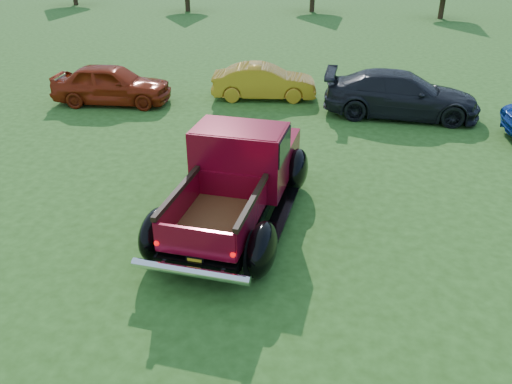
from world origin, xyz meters
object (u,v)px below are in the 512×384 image
object	(u,v)px
pickup_truck	(240,173)
show_car_red	(112,84)
show_car_grey	(401,94)
show_car_yellow	(264,82)

from	to	relation	value
pickup_truck	show_car_red	distance (m)	8.94
show_car_red	pickup_truck	bearing A→B (deg)	-142.68
pickup_truck	show_car_red	bearing A→B (deg)	136.22
show_car_grey	show_car_yellow	bearing A→B (deg)	78.63
pickup_truck	show_car_red	size ratio (longest dim) A/B	1.30
show_car_yellow	show_car_red	bearing A→B (deg)	98.65
show_car_yellow	show_car_grey	bearing A→B (deg)	-110.76
show_car_red	show_car_yellow	world-z (taller)	show_car_red
pickup_truck	show_car_grey	xyz separation A→B (m)	(3.33, 7.33, -0.20)
show_car_yellow	show_car_grey	xyz separation A→B (m)	(4.74, -0.75, 0.11)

